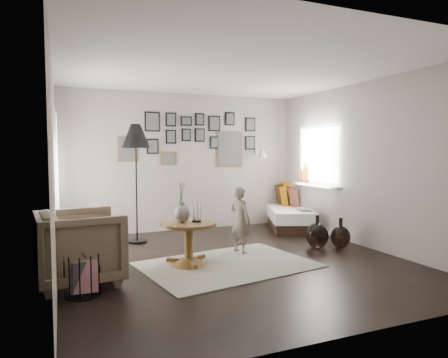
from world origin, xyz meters
name	(u,v)px	position (x,y,z in m)	size (l,w,h in m)	color
ground	(234,261)	(0.00, 0.00, 0.00)	(4.80, 4.80, 0.00)	black
wall_back	(184,162)	(0.00, 2.40, 1.30)	(4.50, 4.50, 0.00)	gray
wall_front	(356,178)	(0.00, -2.40, 1.30)	(4.50, 4.50, 0.00)	gray
wall_left	(54,170)	(-2.25, 0.00, 1.30)	(4.80, 4.80, 0.00)	gray
wall_right	(366,165)	(2.25, 0.00, 1.30)	(4.80, 4.80, 0.00)	gray
ceiling	(235,69)	(0.00, 0.00, 2.60)	(4.80, 4.80, 0.00)	white
door_left	(57,184)	(-2.23, 1.20, 1.05)	(0.00, 2.14, 2.14)	white
window_right	(311,182)	(2.18, 1.34, 0.93)	(0.15, 1.32, 1.30)	white
gallery_wall	(198,139)	(0.29, 2.38, 1.74)	(2.74, 0.03, 1.08)	brown
wall_sconce	(262,154)	(1.55, 2.13, 1.46)	(0.18, 0.36, 0.16)	white
rug	(228,265)	(-0.16, -0.14, 0.01)	(2.18, 1.53, 0.01)	#EAE9CE
pedestal_table	(189,245)	(-0.64, 0.05, 0.27)	(0.74, 0.74, 0.58)	brown
vase	(182,210)	(-0.72, 0.07, 0.74)	(0.21, 0.21, 0.53)	black
candles	(196,212)	(-0.53, 0.05, 0.71)	(0.13, 0.13, 0.27)	black
daybed	(287,213)	(2.00, 1.94, 0.27)	(1.38, 1.92, 0.87)	black
magazine_on_daybed	(304,210)	(2.00, 1.30, 0.41)	(0.20, 0.27, 0.01)	black
armchair	(80,247)	(-2.00, -0.16, 0.42)	(0.90, 0.93, 0.84)	brown
armchair_cushion	(80,241)	(-2.00, -0.11, 0.48)	(0.38, 0.38, 0.10)	silver
floor_lamp	(136,141)	(-1.03, 1.65, 1.68)	(0.46, 0.46, 1.95)	black
magazine_basket	(83,275)	(-2.00, -0.59, 0.22)	(0.40, 0.40, 0.45)	black
demijohn_large	(317,236)	(1.48, 0.16, 0.20)	(0.35, 0.35, 0.52)	black
demijohn_small	(340,237)	(1.83, 0.04, 0.18)	(0.31, 0.31, 0.48)	black
child	(240,220)	(0.25, 0.37, 0.50)	(0.36, 0.24, 0.99)	#6B6054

